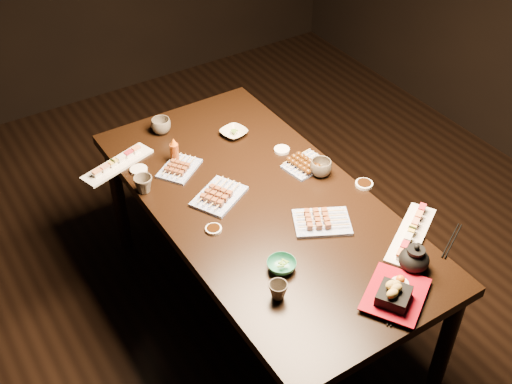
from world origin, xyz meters
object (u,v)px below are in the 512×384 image
at_px(teacup_near_left, 278,290).
at_px(teacup_far_left, 143,184).
at_px(yakitori_plate_left, 179,165).
at_px(condiment_bottle, 174,150).
at_px(yakitori_plate_center, 219,193).
at_px(tempura_tray, 397,289).
at_px(yakitori_plate_right, 322,218).
at_px(teacup_mid_right, 321,168).
at_px(teacup_far_right, 161,126).
at_px(dining_table, 262,260).
at_px(teapot, 415,257).
at_px(edamame_bowl_cream, 234,133).
at_px(sushi_platter_near, 411,232).
at_px(sushi_platter_far, 117,162).
at_px(edamame_bowl_green, 281,265).

relative_size(teacup_near_left, teacup_far_left, 0.87).
distance_m(yakitori_plate_left, condiment_bottle, 0.08).
bearing_deg(yakitori_plate_center, condiment_bottle, 68.70).
relative_size(tempura_tray, teacup_near_left, 3.59).
relative_size(yakitori_plate_right, teacup_near_left, 3.23).
bearing_deg(teacup_mid_right, teacup_far_right, 123.31).
bearing_deg(yakitori_plate_left, teacup_far_right, 43.86).
relative_size(dining_table, teacup_near_left, 24.22).
bearing_deg(teacup_near_left, teacup_far_left, 100.63).
height_order(teacup_near_left, teapot, teapot).
height_order(yakitori_plate_center, teacup_far_right, teacup_far_right).
relative_size(yakitori_plate_center, edamame_bowl_cream, 1.86).
height_order(sushi_platter_near, teacup_far_right, teacup_far_right).
bearing_deg(dining_table, teacup_mid_right, -14.42).
xyz_separation_m(dining_table, edamame_bowl_cream, (0.16, 0.51, 0.39)).
xyz_separation_m(dining_table, teacup_near_left, (-0.25, -0.50, 0.41)).
distance_m(sushi_platter_near, condiment_bottle, 1.17).
distance_m(sushi_platter_near, teacup_far_left, 1.20).
distance_m(yakitori_plate_right, teacup_far_left, 0.83).
distance_m(sushi_platter_far, condiment_bottle, 0.28).
bearing_deg(dining_table, edamame_bowl_green, -129.28).
distance_m(yakitori_plate_center, teacup_far_right, 0.61).
bearing_deg(yakitori_plate_right, tempura_tray, -64.20).
bearing_deg(sushi_platter_far, teacup_far_right, -172.38).
xyz_separation_m(teacup_far_left, condiment_bottle, (0.22, 0.13, 0.03)).
xyz_separation_m(edamame_bowl_green, teacup_near_left, (-0.09, -0.11, 0.02)).
bearing_deg(dining_table, sushi_platter_far, 109.57).
xyz_separation_m(yakitori_plate_left, teapot, (0.49, -1.07, 0.04)).
relative_size(edamame_bowl_green, teacup_near_left, 1.60).
bearing_deg(tempura_tray, teacup_near_left, 115.45).
relative_size(yakitori_plate_right, condiment_bottle, 1.83).
xyz_separation_m(teacup_near_left, condiment_bottle, (0.06, 0.98, 0.03)).
relative_size(edamame_bowl_green, edamame_bowl_cream, 0.93).
bearing_deg(edamame_bowl_cream, tempura_tray, -91.91).
relative_size(sushi_platter_near, teacup_near_left, 5.38).
bearing_deg(sushi_platter_far, condiment_bottle, 138.01).
bearing_deg(teacup_mid_right, tempura_tray, -106.08).
height_order(dining_table, teapot, teapot).
relative_size(sushi_platter_far, yakitori_plate_right, 1.56).
distance_m(teacup_far_left, condiment_bottle, 0.26).
height_order(yakitori_plate_right, teacup_mid_right, teacup_mid_right).
height_order(yakitori_plate_left, teacup_near_left, teacup_near_left).
height_order(dining_table, yakitori_plate_left, yakitori_plate_left).
bearing_deg(edamame_bowl_green, sushi_platter_near, -13.85).
distance_m(teacup_near_left, condiment_bottle, 0.98).
xyz_separation_m(yakitori_plate_right, yakitori_plate_left, (-0.34, 0.67, -0.00)).
distance_m(sushi_platter_far, teapot, 1.46).
distance_m(dining_table, teacup_far_right, 0.86).
height_order(sushi_platter_near, edamame_bowl_cream, sushi_platter_near).
height_order(dining_table, condiment_bottle, condiment_bottle).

